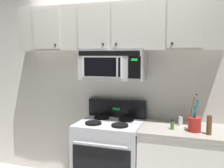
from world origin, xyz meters
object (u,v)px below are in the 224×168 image
at_px(utensil_crock_red, 195,122).
at_px(pepper_mill, 209,125).
at_px(stove_range, 110,157).
at_px(salt_shaker, 180,121).
at_px(over_range_microwave, 113,65).
at_px(spice_jar, 172,125).

height_order(utensil_crock_red, pepper_mill, utensil_crock_red).
bearing_deg(stove_range, salt_shaker, 7.55).
bearing_deg(stove_range, over_range_microwave, 90.14).
distance_m(stove_range, over_range_microwave, 1.11).
distance_m(stove_range, pepper_mill, 1.23).
height_order(over_range_microwave, salt_shaker, over_range_microwave).
height_order(stove_range, utensil_crock_red, utensil_crock_red).
relative_size(utensil_crock_red, spice_jar, 3.79).
bearing_deg(spice_jar, stove_range, 173.49).
relative_size(stove_range, spice_jar, 10.63).
bearing_deg(salt_shaker, over_range_microwave, 179.30).
bearing_deg(utensil_crock_red, spice_jar, 178.01).
relative_size(utensil_crock_red, salt_shaker, 4.08).
bearing_deg(over_range_microwave, salt_shaker, -0.70).
xyz_separation_m(stove_range, pepper_mill, (1.10, -0.15, 0.53)).
height_order(stove_range, pepper_mill, stove_range).
xyz_separation_m(salt_shaker, spice_jar, (-0.07, -0.19, 0.00)).
bearing_deg(stove_range, pepper_mill, -8.01).
height_order(pepper_mill, spice_jar, pepper_mill).
distance_m(utensil_crock_red, salt_shaker, 0.25).
height_order(utensil_crock_red, salt_shaker, utensil_crock_red).
xyz_separation_m(stove_range, salt_shaker, (0.80, 0.11, 0.48)).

